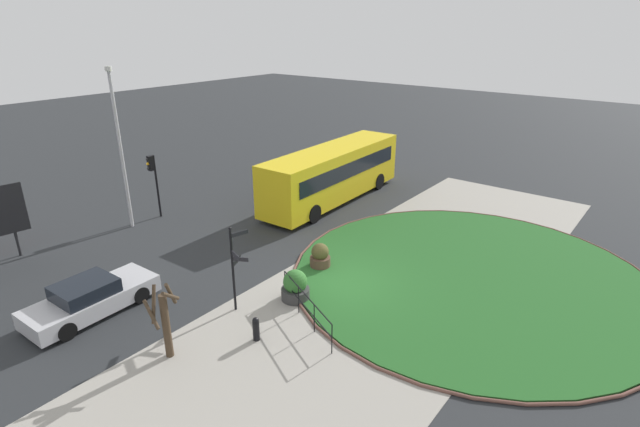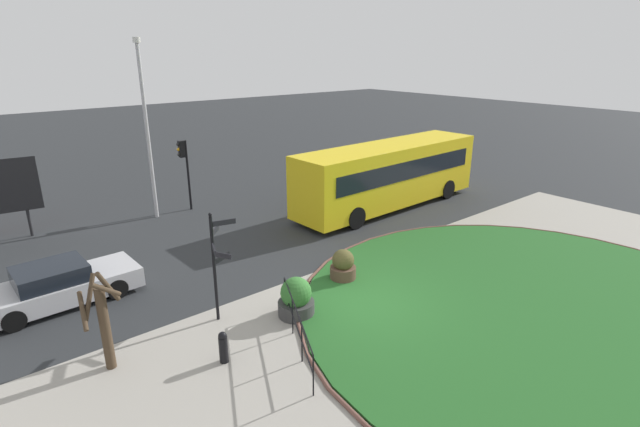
% 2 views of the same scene
% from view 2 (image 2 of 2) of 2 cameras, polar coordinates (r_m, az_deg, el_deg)
% --- Properties ---
extents(ground, '(120.00, 120.00, 0.00)m').
position_cam_2_polar(ground, '(15.11, 5.39, -10.73)').
color(ground, '#282B2D').
extents(sidewalk_paving, '(32.00, 8.71, 0.02)m').
position_cam_2_polar(sidewalk_paving, '(14.16, 10.18, -13.14)').
color(sidewalk_paving, '#9E998E').
rests_on(sidewalk_paving, ground).
extents(grass_island, '(14.45, 14.45, 0.10)m').
position_cam_2_polar(grass_island, '(16.03, 25.03, -10.54)').
color(grass_island, '#235B23').
rests_on(grass_island, ground).
extents(grass_kerb_ring, '(14.76, 14.76, 0.11)m').
position_cam_2_polar(grass_kerb_ring, '(16.03, 25.03, -10.52)').
color(grass_kerb_ring, brown).
rests_on(grass_kerb_ring, ground).
extents(signpost_directional, '(0.92, 1.03, 3.30)m').
position_cam_2_polar(signpost_directional, '(13.72, -12.25, -5.29)').
color(signpost_directional, black).
rests_on(signpost_directional, ground).
extents(bollard_foreground, '(0.23, 0.23, 0.87)m').
position_cam_2_polar(bollard_foreground, '(12.60, -11.45, -15.32)').
color(bollard_foreground, black).
rests_on(bollard_foreground, ground).
extents(railing_grass_edge, '(1.72, 3.52, 1.11)m').
position_cam_2_polar(railing_grass_edge, '(12.76, -2.77, -13.00)').
color(railing_grass_edge, black).
rests_on(railing_grass_edge, ground).
extents(bus_yellow, '(10.75, 2.85, 3.12)m').
position_cam_2_polar(bus_yellow, '(23.73, 8.18, 4.70)').
color(bus_yellow, yellow).
rests_on(bus_yellow, ground).
extents(car_near_lane, '(4.65, 1.98, 1.30)m').
position_cam_2_polar(car_near_lane, '(16.86, -28.76, -7.57)').
color(car_near_lane, '#B7B7BC').
rests_on(car_near_lane, ground).
extents(traffic_light_near, '(0.49, 0.27, 3.41)m').
position_cam_2_polar(traffic_light_near, '(23.70, -15.92, 6.21)').
color(traffic_light_near, black).
rests_on(traffic_light_near, ground).
extents(lamppost_tall, '(0.32, 0.32, 7.95)m').
position_cam_2_polar(lamppost_tall, '(22.81, -19.97, 9.82)').
color(lamppost_tall, '#B7B7BC').
rests_on(lamppost_tall, ground).
extents(planter_near_signpost, '(1.08, 1.08, 1.22)m').
position_cam_2_polar(planter_near_signpost, '(14.24, -2.86, -10.16)').
color(planter_near_signpost, '#383838').
rests_on(planter_near_signpost, ground).
extents(planter_kerbside, '(0.88, 0.88, 1.12)m').
position_cam_2_polar(planter_kerbside, '(16.28, 2.76, -6.34)').
color(planter_kerbside, brown).
rests_on(planter_kerbside, ground).
extents(street_tree_bare, '(0.98, 0.96, 2.77)m').
position_cam_2_polar(street_tree_bare, '(12.76, -24.47, -11.50)').
color(street_tree_bare, '#423323').
rests_on(street_tree_bare, ground).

